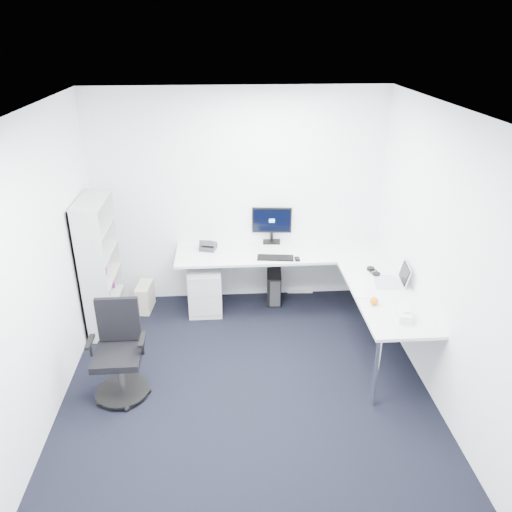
{
  "coord_description": "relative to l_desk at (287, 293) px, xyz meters",
  "views": [
    {
      "loc": [
        -0.18,
        -3.81,
        3.32
      ],
      "look_at": [
        0.15,
        1.05,
        1.05
      ],
      "focal_mm": 35.0,
      "sensor_mm": 36.0,
      "label": 1
    }
  ],
  "objects": [
    {
      "name": "ground",
      "position": [
        -0.55,
        -1.4,
        -0.39
      ],
      "size": [
        4.2,
        4.2,
        0.0
      ],
      "primitive_type": "plane",
      "color": "black"
    },
    {
      "name": "orange_fruit",
      "position": [
        0.73,
        -0.99,
        0.43
      ],
      "size": [
        0.08,
        0.08,
        0.08
      ],
      "primitive_type": "sphere",
      "color": "orange",
      "rests_on": "l_desk"
    },
    {
      "name": "wall_left",
      "position": [
        -2.35,
        -1.4,
        0.96
      ],
      "size": [
        0.02,
        4.2,
        2.7
      ],
      "primitive_type": "cube",
      "color": "white",
      "rests_on": "ground"
    },
    {
      "name": "headphones",
      "position": [
        0.93,
        -0.3,
        0.42
      ],
      "size": [
        0.16,
        0.23,
        0.05
      ],
      "primitive_type": null,
      "rotation": [
        0.0,
        0.0,
        0.19
      ],
      "color": "black",
      "rests_on": "l_desk"
    },
    {
      "name": "desk_phone",
      "position": [
        -0.94,
        0.47,
        0.45
      ],
      "size": [
        0.23,
        0.23,
        0.13
      ],
      "primitive_type": null,
      "rotation": [
        0.0,
        0.0,
        -0.26
      ],
      "color": "#2C2C2F",
      "rests_on": "l_desk"
    },
    {
      "name": "beige_pc_tower",
      "position": [
        -1.77,
        0.39,
        -0.22
      ],
      "size": [
        0.2,
        0.38,
        0.35
      ],
      "primitive_type": "cube",
      "rotation": [
        0.0,
        0.0,
        -0.11
      ],
      "color": "#B9B39D",
      "rests_on": "ground"
    },
    {
      "name": "monitor",
      "position": [
        -0.13,
        0.64,
        0.63
      ],
      "size": [
        0.51,
        0.2,
        0.48
      ],
      "primitive_type": null,
      "rotation": [
        0.0,
        0.0,
        -0.09
      ],
      "color": "black",
      "rests_on": "l_desk"
    },
    {
      "name": "task_chair",
      "position": [
        -1.78,
        -1.24,
        0.1
      ],
      "size": [
        0.55,
        0.55,
        0.97
      ],
      "primitive_type": null,
      "rotation": [
        0.0,
        0.0,
        0.01
      ],
      "color": "black",
      "rests_on": "ground"
    },
    {
      "name": "ceiling",
      "position": [
        -0.55,
        -1.4,
        2.31
      ],
      "size": [
        4.2,
        4.2,
        0.0
      ],
      "primitive_type": "plane",
      "color": "white"
    },
    {
      "name": "power_strip",
      "position": [
        0.27,
        0.69,
        -0.37
      ],
      "size": [
        0.35,
        0.08,
        0.04
      ],
      "primitive_type": "cube",
      "rotation": [
        0.0,
        0.0,
        -0.06
      ],
      "color": "silver",
      "rests_on": "ground"
    },
    {
      "name": "laptop",
      "position": [
        0.99,
        -0.55,
        0.51
      ],
      "size": [
        0.37,
        0.36,
        0.23
      ],
      "primitive_type": null,
      "rotation": [
        0.0,
        0.0,
        -0.13
      ],
      "color": "silver",
      "rests_on": "l_desk"
    },
    {
      "name": "drawer_pedestal",
      "position": [
        -0.99,
        0.33,
        -0.08
      ],
      "size": [
        0.41,
        0.51,
        0.62
      ],
      "primitive_type": "cube",
      "color": "silver",
      "rests_on": "ground"
    },
    {
      "name": "black_keyboard",
      "position": [
        -0.13,
        0.15,
        0.4
      ],
      "size": [
        0.44,
        0.2,
        0.02
      ],
      "primitive_type": "cube",
      "rotation": [
        0.0,
        0.0,
        -0.12
      ],
      "color": "black",
      "rests_on": "l_desk"
    },
    {
      "name": "bookshelf",
      "position": [
        -2.17,
        0.05,
        0.41
      ],
      "size": [
        0.31,
        0.8,
        1.6
      ],
      "primitive_type": null,
      "color": "#B6B8B9",
      "rests_on": "ground"
    },
    {
      "name": "mouse",
      "position": [
        0.12,
        0.08,
        0.4
      ],
      "size": [
        0.06,
        0.09,
        0.03
      ],
      "primitive_type": "cube",
      "rotation": [
        0.0,
        0.0,
        0.04
      ],
      "color": "black",
      "rests_on": "l_desk"
    },
    {
      "name": "tissue_box",
      "position": [
        0.95,
        -1.27,
        0.43
      ],
      "size": [
        0.16,
        0.25,
        0.08
      ],
      "primitive_type": "cube",
      "rotation": [
        0.0,
        0.0,
        -0.2
      ],
      "color": "silver",
      "rests_on": "l_desk"
    },
    {
      "name": "black_pc_tower",
      "position": [
        -0.11,
        0.52,
        -0.19
      ],
      "size": [
        0.22,
        0.42,
        0.4
      ],
      "primitive_type": "cube",
      "rotation": [
        0.0,
        0.0,
        -0.09
      ],
      "color": "black",
      "rests_on": "ground"
    },
    {
      "name": "wall_front",
      "position": [
        -0.55,
        -3.5,
        0.96
      ],
      "size": [
        3.6,
        0.02,
        2.7
      ],
      "primitive_type": "cube",
      "color": "white",
      "rests_on": "ground"
    },
    {
      "name": "white_keyboard",
      "position": [
        0.69,
        -0.68,
        0.4
      ],
      "size": [
        0.17,
        0.41,
        0.01
      ],
      "primitive_type": "cube",
      "rotation": [
        0.0,
        0.0,
        -0.14
      ],
      "color": "silver",
      "rests_on": "l_desk"
    },
    {
      "name": "wall_back",
      "position": [
        -0.55,
        0.7,
        0.96
      ],
      "size": [
        3.6,
        0.02,
        2.7
      ],
      "primitive_type": "cube",
      "color": "white",
      "rests_on": "ground"
    },
    {
      "name": "wall_right",
      "position": [
        1.25,
        -1.4,
        0.96
      ],
      "size": [
        0.02,
        4.2,
        2.7
      ],
      "primitive_type": "cube",
      "color": "white",
      "rests_on": "ground"
    },
    {
      "name": "l_desk",
      "position": [
        0.0,
        0.0,
        0.0
      ],
      "size": [
        2.67,
        1.49,
        0.78
      ],
      "primitive_type": null,
      "color": "silver",
      "rests_on": "ground"
    }
  ]
}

